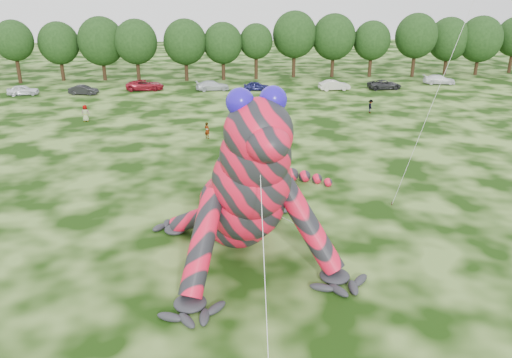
{
  "coord_description": "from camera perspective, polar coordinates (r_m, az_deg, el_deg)",
  "views": [
    {
      "loc": [
        -6.71,
        -23.66,
        13.77
      ],
      "look_at": [
        -4.29,
        1.69,
        4.0
      ],
      "focal_mm": 35.0,
      "sensor_mm": 36.0,
      "label": 1
    }
  ],
  "objects": [
    {
      "name": "spectator_0",
      "position": [
        48.97,
        -5.61,
        5.54
      ],
      "size": [
        0.7,
        0.68,
        1.62
      ],
      "primitive_type": "imported",
      "rotation": [
        0.0,
        0.0,
        2.41
      ],
      "color": "gray",
      "rests_on": "ground"
    },
    {
      "name": "spectator_4",
      "position": [
        58.39,
        -18.92,
        7.13
      ],
      "size": [
        0.95,
        0.68,
        1.81
      ],
      "primitive_type": "imported",
      "rotation": [
        0.0,
        0.0,
        3.01
      ],
      "color": "gray",
      "rests_on": "ground"
    },
    {
      "name": "car_5",
      "position": [
        73.69,
        8.94,
        10.55
      ],
      "size": [
        4.54,
        1.88,
        1.46
      ],
      "primitive_type": "imported",
      "rotation": [
        0.0,
        0.0,
        1.65
      ],
      "color": "beige",
      "rests_on": "ground"
    },
    {
      "name": "car_6",
      "position": [
        75.95,
        14.48,
        10.41
      ],
      "size": [
        4.95,
        2.47,
        1.35
      ],
      "primitive_type": "imported",
      "rotation": [
        0.0,
        0.0,
        1.62
      ],
      "color": "#292A2D",
      "rests_on": "ground"
    },
    {
      "name": "car_0",
      "position": [
        76.43,
        -25.09,
        9.19
      ],
      "size": [
        4.25,
        2.17,
        1.38
      ],
      "primitive_type": "imported",
      "rotation": [
        0.0,
        0.0,
        1.71
      ],
      "color": "white",
      "rests_on": "ground"
    },
    {
      "name": "tree_10",
      "position": [
        83.87,
        4.4,
        15.1
      ],
      "size": [
        7.09,
        6.38,
        10.5
      ],
      "primitive_type": null,
      "color": "black",
      "rests_on": "ground"
    },
    {
      "name": "spectator_5",
      "position": [
        46.93,
        3.6,
        4.95
      ],
      "size": [
        0.78,
        1.62,
        1.67
      ],
      "primitive_type": "imported",
      "rotation": [
        0.0,
        0.0,
        1.76
      ],
      "color": "gray",
      "rests_on": "ground"
    },
    {
      "name": "car_3",
      "position": [
        73.05,
        -4.99,
        10.59
      ],
      "size": [
        4.99,
        2.6,
        1.38
      ],
      "primitive_type": "imported",
      "rotation": [
        0.0,
        0.0,
        1.72
      ],
      "color": "silver",
      "rests_on": "ground"
    },
    {
      "name": "tree_7",
      "position": [
        81.03,
        -8.07,
        14.39
      ],
      "size": [
        6.68,
        6.01,
        9.48
      ],
      "primitive_type": null,
      "color": "black",
      "rests_on": "ground"
    },
    {
      "name": "tree_6",
      "position": [
        81.57,
        -13.49,
        14.08
      ],
      "size": [
        6.52,
        5.86,
        9.49
      ],
      "primitive_type": null,
      "color": "black",
      "rests_on": "ground"
    },
    {
      "name": "tree_12",
      "position": [
        86.17,
        13.04,
        14.28
      ],
      "size": [
        5.99,
        5.39,
        8.97
      ],
      "primitive_type": null,
      "color": "black",
      "rests_on": "ground"
    },
    {
      "name": "car_2",
      "position": [
        74.57,
        -12.56,
        10.43
      ],
      "size": [
        5.39,
        2.59,
        1.48
      ],
      "primitive_type": "imported",
      "rotation": [
        0.0,
        0.0,
        1.55
      ],
      "color": "maroon",
      "rests_on": "ground"
    },
    {
      "name": "tree_9",
      "position": [
        81.92,
        0.02,
        14.37
      ],
      "size": [
        5.27,
        4.74,
        8.68
      ],
      "primitive_type": null,
      "color": "black",
      "rests_on": "ground"
    },
    {
      "name": "car_1",
      "position": [
        73.67,
        -19.11,
        9.59
      ],
      "size": [
        4.1,
        2.02,
        1.29
      ],
      "primitive_type": "imported",
      "rotation": [
        0.0,
        0.0,
        1.4
      ],
      "color": "black",
      "rests_on": "ground"
    },
    {
      "name": "car_7",
      "position": [
        82.68,
        20.21,
        10.63
      ],
      "size": [
        5.01,
        2.62,
        1.39
      ],
      "primitive_type": "imported",
      "rotation": [
        0.0,
        0.0,
        1.42
      ],
      "color": "white",
      "rests_on": "ground"
    },
    {
      "name": "tree_4",
      "position": [
        86.0,
        -21.51,
        13.42
      ],
      "size": [
        6.22,
        5.6,
        9.06
      ],
      "primitive_type": null,
      "color": "black",
      "rests_on": "ground"
    },
    {
      "name": "tree_8",
      "position": [
        81.21,
        -3.79,
        14.37
      ],
      "size": [
        6.14,
        5.53,
        8.94
      ],
      "primitive_type": null,
      "color": "black",
      "rests_on": "ground"
    },
    {
      "name": "ground",
      "position": [
        28.18,
        9.14,
        -8.55
      ],
      "size": [
        240.0,
        240.0,
        0.0
      ],
      "primitive_type": "plane",
      "color": "#16330A",
      "rests_on": "ground"
    },
    {
      "name": "tree_15",
      "position": [
        93.55,
        24.18,
        13.73
      ],
      "size": [
        7.17,
        6.45,
        9.63
      ],
      "primitive_type": null,
      "color": "black",
      "rests_on": "ground"
    },
    {
      "name": "tree_14",
      "position": [
        92.1,
        21.08,
        13.99
      ],
      "size": [
        6.82,
        6.14,
        9.4
      ],
      "primitive_type": null,
      "color": "black",
      "rests_on": "ground"
    },
    {
      "name": "tree_5",
      "position": [
        84.18,
        -17.21,
        14.04
      ],
      "size": [
        7.16,
        6.44,
        9.8
      ],
      "primitive_type": null,
      "color": "black",
      "rests_on": "ground"
    },
    {
      "name": "spectator_1",
      "position": [
        51.0,
        -2.66,
        6.38
      ],
      "size": [
        0.91,
        1.05,
        1.86
      ],
      "primitive_type": "imported",
      "rotation": [
        0.0,
        0.0,
        4.46
      ],
      "color": "gray",
      "rests_on": "ground"
    },
    {
      "name": "car_4",
      "position": [
        72.74,
        0.07,
        10.59
      ],
      "size": [
        3.79,
        1.61,
        1.28
      ],
      "primitive_type": "imported",
      "rotation": [
        0.0,
        0.0,
        1.54
      ],
      "color": "#171952",
      "rests_on": "ground"
    },
    {
      "name": "inflatable_gecko",
      "position": [
        27.83,
        -2.97,
        2.33
      ],
      "size": [
        20.36,
        22.68,
        9.75
      ],
      "primitive_type": null,
      "rotation": [
        0.0,
        0.0,
        0.22
      ],
      "color": "red",
      "rests_on": "ground"
    },
    {
      "name": "tree_13",
      "position": [
        88.02,
        17.75,
        14.36
      ],
      "size": [
        6.83,
        6.15,
        10.13
      ],
      "primitive_type": null,
      "color": "black",
      "rests_on": "ground"
    },
    {
      "name": "spectator_2",
      "position": [
        60.66,
        12.96,
        8.1
      ],
      "size": [
        0.65,
        1.05,
        1.57
      ],
      "primitive_type": "imported",
      "rotation": [
        0.0,
        0.0,
        1.51
      ],
      "color": "gray",
      "rests_on": "ground"
    },
    {
      "name": "tree_11",
      "position": [
        84.83,
        8.84,
        14.84
      ],
      "size": [
        7.01,
        6.31,
        10.07
      ],
      "primitive_type": null,
      "color": "black",
      "rests_on": "ground"
    },
    {
      "name": "tree_3",
      "position": [
        86.25,
        -25.79,
        12.96
      ],
      "size": [
        5.81,
        5.23,
        9.44
      ],
      "primitive_type": null,
      "color": "black",
      "rests_on": "ground"
    }
  ]
}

